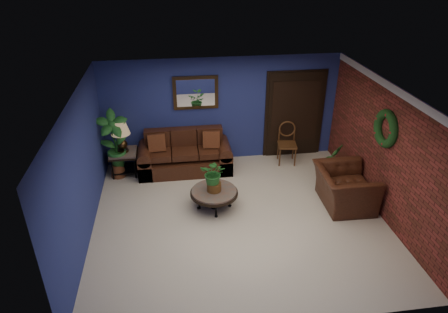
{
  "coord_description": "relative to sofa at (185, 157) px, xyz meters",
  "views": [
    {
      "loc": [
        -1.15,
        -6.14,
        4.66
      ],
      "look_at": [
        -0.22,
        0.55,
        1.07
      ],
      "focal_mm": 32.0,
      "sensor_mm": 36.0,
      "label": 1
    }
  ],
  "objects": [
    {
      "name": "crown_molding",
      "position": [
        3.65,
        -2.08,
        2.12
      ],
      "size": [
        0.03,
        5.0,
        0.14
      ],
      "primitive_type": "cube",
      "color": "white",
      "rests_on": "wall_right_brick"
    },
    {
      "name": "closet_door",
      "position": [
        2.68,
        0.39,
        0.74
      ],
      "size": [
        1.44,
        0.06,
        2.18
      ],
      "primitive_type": "cube",
      "color": "black",
      "rests_on": "wall_back"
    },
    {
      "name": "floor",
      "position": [
        0.93,
        -2.08,
        -0.31
      ],
      "size": [
        5.5,
        5.5,
        0.0
      ],
      "primitive_type": "plane",
      "color": "beige",
      "rests_on": "ground"
    },
    {
      "name": "wall_mirror",
      "position": [
        0.33,
        0.38,
        1.41
      ],
      "size": [
        1.02,
        0.06,
        0.77
      ],
      "primitive_type": "cube",
      "color": "#402B15",
      "rests_on": "wall_back"
    },
    {
      "name": "wall_right_brick",
      "position": [
        3.68,
        -2.08,
        0.94
      ],
      "size": [
        0.04,
        5.0,
        2.5
      ],
      "primitive_type": "cube",
      "color": "maroon",
      "rests_on": "ground"
    },
    {
      "name": "coffee_plant",
      "position": [
        0.49,
        -1.66,
        0.45
      ],
      "size": [
        0.59,
        0.55,
        0.66
      ],
      "color": "brown",
      "rests_on": "coffee_table"
    },
    {
      "name": "tall_plant",
      "position": [
        -1.52,
        -0.13,
        0.54
      ],
      "size": [
        0.78,
        0.61,
        1.57
      ],
      "color": "brown",
      "rests_on": "ground"
    },
    {
      "name": "end_table",
      "position": [
        -1.37,
        -0.03,
        0.12
      ],
      "size": [
        0.62,
        0.62,
        0.57
      ],
      "color": "#534F48",
      "rests_on": "ground"
    },
    {
      "name": "table_lamp",
      "position": [
        -1.37,
        -0.03,
        0.7
      ],
      "size": [
        0.42,
        0.42,
        0.69
      ],
      "color": "#402B15",
      "rests_on": "end_table"
    },
    {
      "name": "floor_plant",
      "position": [
        3.28,
        -0.8,
        0.11
      ],
      "size": [
        0.41,
        0.35,
        0.82
      ],
      "color": "brown",
      "rests_on": "ground"
    },
    {
      "name": "wreath",
      "position": [
        3.62,
        -2.03,
        1.39
      ],
      "size": [
        0.16,
        0.72,
        0.72
      ],
      "primitive_type": "torus",
      "rotation": [
        0.0,
        1.57,
        0.0
      ],
      "color": "black",
      "rests_on": "wall_right_brick"
    },
    {
      "name": "coffee_table",
      "position": [
        0.49,
        -1.66,
        0.04
      ],
      "size": [
        0.94,
        0.94,
        0.4
      ],
      "rotation": [
        0.0,
        0.0,
        -0.35
      ],
      "color": "#534F48",
      "rests_on": "ground"
    },
    {
      "name": "wall_back",
      "position": [
        0.93,
        0.42,
        0.94
      ],
      "size": [
        5.5,
        0.04,
        2.5
      ],
      "primitive_type": "cube",
      "color": "navy",
      "rests_on": "ground"
    },
    {
      "name": "sofa",
      "position": [
        0.0,
        0.0,
        0.0
      ],
      "size": [
        2.11,
        0.91,
        0.95
      ],
      "color": "#442113",
      "rests_on": "ground"
    },
    {
      "name": "armchair",
      "position": [
        3.08,
        -1.89,
        0.08
      ],
      "size": [
        1.07,
        1.22,
        0.77
      ],
      "primitive_type": "imported",
      "rotation": [
        0.0,
        0.0,
        1.54
      ],
      "color": "#442113",
      "rests_on": "ground"
    },
    {
      "name": "wall_left",
      "position": [
        -1.82,
        -2.08,
        0.94
      ],
      "size": [
        0.04,
        5.0,
        2.5
      ],
      "primitive_type": "cube",
      "color": "navy",
      "rests_on": "ground"
    },
    {
      "name": "side_chair",
      "position": [
        2.44,
        0.04,
        0.25
      ],
      "size": [
        0.48,
        0.48,
        1.0
      ],
      "rotation": [
        0.0,
        0.0,
        -0.15
      ],
      "color": "#503417",
      "rests_on": "ground"
    },
    {
      "name": "ceiling",
      "position": [
        0.93,
        -2.08,
        2.19
      ],
      "size": [
        5.5,
        5.0,
        0.02
      ],
      "primitive_type": "cube",
      "color": "silver",
      "rests_on": "wall_back"
    }
  ]
}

